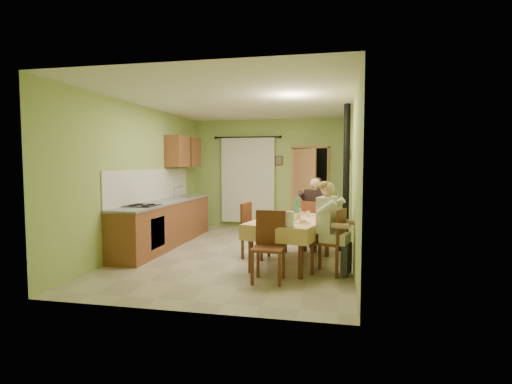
% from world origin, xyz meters
% --- Properties ---
extents(floor, '(4.00, 6.00, 0.01)m').
position_xyz_m(floor, '(0.00, 0.00, 0.00)').
color(floor, tan).
rests_on(floor, ground).
extents(room_shell, '(4.04, 6.04, 2.82)m').
position_xyz_m(room_shell, '(0.00, 0.00, 1.82)').
color(room_shell, '#9AB55D').
rests_on(room_shell, ground).
extents(kitchen_run, '(0.64, 3.64, 1.56)m').
position_xyz_m(kitchen_run, '(-1.71, 0.40, 0.48)').
color(kitchen_run, brown).
rests_on(kitchen_run, ground).
extents(upper_cabinets, '(0.35, 1.40, 0.70)m').
position_xyz_m(upper_cabinets, '(-1.82, 1.70, 1.95)').
color(upper_cabinets, brown).
rests_on(upper_cabinets, room_shell).
extents(curtain, '(1.70, 0.07, 2.22)m').
position_xyz_m(curtain, '(-0.55, 2.90, 1.26)').
color(curtain, black).
rests_on(curtain, ground).
extents(doorway, '(0.96, 0.63, 2.15)m').
position_xyz_m(doorway, '(0.99, 2.83, 1.05)').
color(doorway, black).
rests_on(doorway, ground).
extents(dining_table, '(1.45, 1.99, 0.76)m').
position_xyz_m(dining_table, '(1.01, -0.61, 0.38)').
color(dining_table, '#E7B47A').
rests_on(dining_table, ground).
extents(tableware, '(0.73, 1.65, 0.33)m').
position_xyz_m(tableware, '(1.02, -0.72, 0.81)').
color(tableware, white).
rests_on(tableware, dining_table).
extents(chair_far, '(0.53, 0.53, 0.97)m').
position_xyz_m(chair_far, '(1.32, 0.49, 0.29)').
color(chair_far, '#602D1A').
rests_on(chair_far, ground).
extents(chair_near, '(0.44, 0.44, 1.00)m').
position_xyz_m(chair_near, '(0.80, -1.66, 0.29)').
color(chair_near, '#602D1A').
rests_on(chair_near, ground).
extents(chair_right, '(0.54, 0.54, 1.00)m').
position_xyz_m(chair_right, '(1.64, -1.08, 0.29)').
color(chair_right, '#602D1A').
rests_on(chair_right, ground).
extents(chair_left, '(0.49, 0.49, 0.98)m').
position_xyz_m(chair_left, '(0.32, -0.30, 0.29)').
color(chair_left, '#602D1A').
rests_on(chair_left, ground).
extents(man_far, '(0.65, 0.59, 1.39)m').
position_xyz_m(man_far, '(1.32, 0.50, 0.88)').
color(man_far, black).
rests_on(man_far, chair_far).
extents(man_right, '(0.56, 0.64, 1.39)m').
position_xyz_m(man_right, '(1.62, -1.07, 0.88)').
color(man_right, silver).
rests_on(man_right, chair_right).
extents(stove_flue, '(0.24, 0.24, 2.80)m').
position_xyz_m(stove_flue, '(1.90, 0.60, 1.02)').
color(stove_flue, black).
rests_on(stove_flue, ground).
extents(picture_back, '(0.19, 0.03, 0.23)m').
position_xyz_m(picture_back, '(0.25, 2.97, 1.75)').
color(picture_back, black).
rests_on(picture_back, room_shell).
extents(picture_right, '(0.03, 0.31, 0.21)m').
position_xyz_m(picture_right, '(1.97, 1.20, 1.85)').
color(picture_right, brown).
rests_on(picture_right, room_shell).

